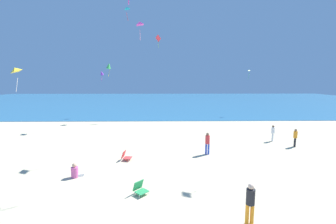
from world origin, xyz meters
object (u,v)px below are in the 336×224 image
object	(u,v)px
kite_lime	(249,71)
person_5	(273,132)
kite_red	(158,38)
kite_purple	(102,73)
beach_chair_mid_beach	(126,156)
beach_chair_far_left	(140,188)
person_3	(250,201)
person_2	(207,142)
kite_green	(109,66)
kite_teal	(127,8)
person_4	(76,172)
person_0	(295,136)
kite_magenta	(140,23)
kite_yellow	(15,70)

from	to	relation	value
kite_lime	person_5	bearing A→B (deg)	-102.64
kite_red	kite_purple	distance (m)	9.33
beach_chair_mid_beach	beach_chair_far_left	bearing A→B (deg)	-61.80
beach_chair_mid_beach	person_3	bearing A→B (deg)	-39.35
beach_chair_mid_beach	person_2	size ratio (longest dim) A/B	0.44
beach_chair_mid_beach	kite_purple	bearing A→B (deg)	119.76
person_3	kite_red	world-z (taller)	kite_red
kite_green	kite_red	distance (m)	7.49
person_3	person_5	xyz separation A→B (m)	(6.23, 10.98, -0.09)
kite_teal	kite_purple	size ratio (longest dim) A/B	1.05
person_4	person_0	bearing A→B (deg)	-15.67
beach_chair_far_left	person_4	xyz separation A→B (m)	(-3.66, 1.86, 0.02)
kite_magenta	beach_chair_far_left	bearing A→B (deg)	-85.08
beach_chair_far_left	kite_red	world-z (taller)	kite_red
kite_red	kite_green	bearing A→B (deg)	-161.87
kite_teal	kite_yellow	world-z (taller)	kite_teal
person_3	person_4	world-z (taller)	person_3
person_0	kite_teal	bearing A→B (deg)	165.75
kite_red	kite_purple	size ratio (longest dim) A/B	1.15
person_2	person_4	bearing A→B (deg)	-46.58
person_3	kite_yellow	distance (m)	14.85
person_2	person_5	xyz separation A→B (m)	(6.26, 3.31, -0.10)
person_0	kite_purple	distance (m)	24.99
kite_red	beach_chair_far_left	bearing A→B (deg)	-90.97
beach_chair_far_left	kite_yellow	size ratio (longest dim) A/B	0.49
person_2	person_3	bearing A→B (deg)	18.91
person_0	kite_red	xyz separation A→B (m)	(-11.02, 13.80, 9.89)
person_0	beach_chair_far_left	bearing A→B (deg)	-127.26
kite_magenta	person_4	bearing A→B (deg)	-123.82
beach_chair_mid_beach	kite_green	xyz separation A→B (m)	(-4.42, 14.54, 6.71)
kite_lime	kite_yellow	xyz separation A→B (m)	(-21.86, -19.15, -0.82)
kite_red	kite_magenta	size ratio (longest dim) A/B	1.32
person_3	kite_teal	xyz separation A→B (m)	(-7.30, 19.47, 12.48)
kite_lime	kite_green	bearing A→B (deg)	-166.38
kite_magenta	kite_red	bearing A→B (deg)	86.39
person_3	kite_lime	distance (m)	28.19
person_4	kite_red	world-z (taller)	kite_red
person_2	person_5	size ratio (longest dim) A/B	1.12
person_0	person_4	size ratio (longest dim) A/B	1.82
person_2	person_5	bearing A→B (deg)	136.50
kite_purple	person_4	bearing A→B (deg)	-78.82
kite_green	kite_lime	xyz separation A→B (m)	(19.57, 4.74, -0.36)
person_5	beach_chair_mid_beach	bearing A→B (deg)	58.11
kite_green	kite_purple	world-z (taller)	kite_green
beach_chair_far_left	kite_yellow	world-z (taller)	kite_yellow
kite_magenta	kite_teal	bearing A→B (deg)	103.40
kite_yellow	person_5	bearing A→B (deg)	12.94
person_3	kite_lime	bearing A→B (deg)	-14.13
kite_teal	kite_red	xyz separation A→B (m)	(3.48, 3.70, -2.66)
beach_chair_far_left	person_5	distance (m)	13.61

